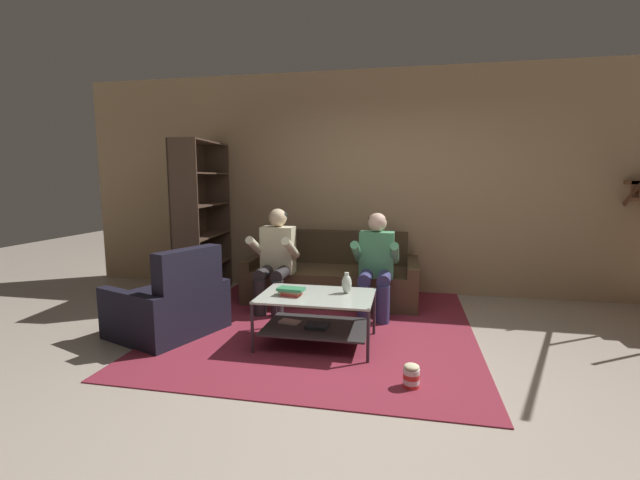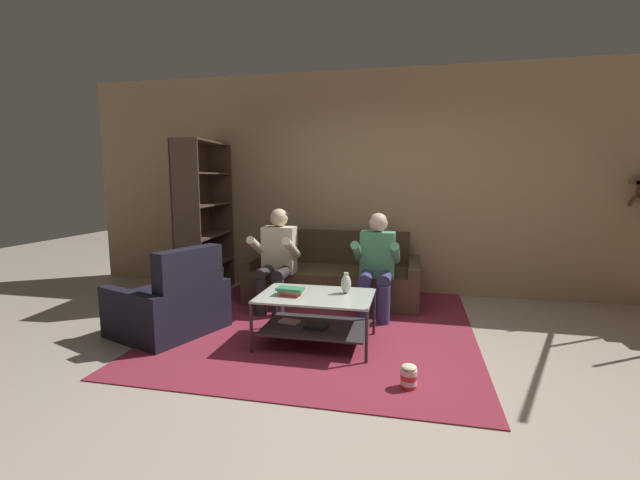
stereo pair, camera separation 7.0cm
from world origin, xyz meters
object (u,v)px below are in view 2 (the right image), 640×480
at_px(couch, 334,278).
at_px(book_stack, 290,291).
at_px(vase, 346,284).
at_px(person_seated_right, 377,261).
at_px(bookshelf, 202,238).
at_px(popcorn_tub, 409,377).
at_px(coffee_table, 316,311).
at_px(armchair, 171,306).
at_px(person_seated_left, 277,256).

relative_size(couch, book_stack, 8.33).
bearing_deg(vase, person_seated_right, 76.21).
xyz_separation_m(bookshelf, popcorn_tub, (2.66, -1.99, -0.67)).
distance_m(couch, coffee_table, 1.50).
distance_m(couch, popcorn_tub, 2.39).
bearing_deg(couch, vase, -75.04).
relative_size(couch, coffee_table, 2.04).
relative_size(book_stack, bookshelf, 0.13).
distance_m(coffee_table, vase, 0.38).
relative_size(person_seated_right, armchair, 0.99).
bearing_deg(bookshelf, couch, 6.25).
relative_size(person_seated_right, book_stack, 4.52).
relative_size(person_seated_left, book_stack, 4.64).
distance_m(couch, armchair, 2.03).
xyz_separation_m(person_seated_left, armchair, (-0.78, -0.97, -0.36)).
bearing_deg(bookshelf, vase, -30.02).
distance_m(couch, vase, 1.46).
relative_size(bookshelf, armchair, 1.71).
relative_size(coffee_table, popcorn_tub, 5.56).
xyz_separation_m(coffee_table, vase, (0.26, 0.11, 0.25)).
bearing_deg(person_seated_left, book_stack, -65.51).
bearing_deg(person_seated_right, bookshelf, 171.11).
height_order(armchair, popcorn_tub, armchair).
xyz_separation_m(person_seated_right, vase, (-0.21, -0.84, -0.06)).
bearing_deg(book_stack, popcorn_tub, -30.15).
bearing_deg(couch, person_seated_right, -43.31).
relative_size(vase, book_stack, 0.77).
xyz_separation_m(couch, bookshelf, (-1.70, -0.19, 0.48)).
xyz_separation_m(vase, bookshelf, (-2.07, 1.19, 0.20)).
distance_m(bookshelf, popcorn_tub, 3.39).
distance_m(person_seated_left, person_seated_right, 1.15).
height_order(person_seated_left, armchair, person_seated_left).
distance_m(vase, bookshelf, 2.40).
height_order(person_seated_left, vase, person_seated_left).
bearing_deg(book_stack, vase, 20.40).
distance_m(vase, armchair, 1.75).
distance_m(book_stack, bookshelf, 2.12).
height_order(person_seated_left, book_stack, person_seated_left).
bearing_deg(couch, popcorn_tub, -66.29).
bearing_deg(person_seated_right, vase, -103.79).
xyz_separation_m(person_seated_left, coffee_table, (0.68, -0.95, -0.32)).
xyz_separation_m(person_seated_right, bookshelf, (-2.27, 0.36, 0.14)).
relative_size(bookshelf, popcorn_tub, 10.67).
bearing_deg(armchair, popcorn_tub, -16.18).
relative_size(vase, popcorn_tub, 1.05).
relative_size(couch, popcorn_tub, 11.33).
distance_m(coffee_table, bookshelf, 2.27).
relative_size(coffee_table, bookshelf, 0.52).
bearing_deg(popcorn_tub, book_stack, 149.85).
bearing_deg(popcorn_tub, couch, 113.71).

